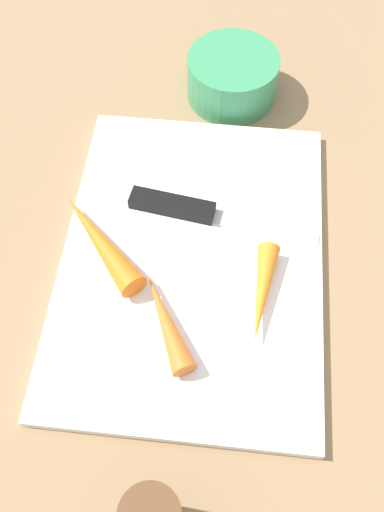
# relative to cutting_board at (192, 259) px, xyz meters

# --- Properties ---
(ground_plane) EXTENTS (1.40, 1.40, 0.00)m
(ground_plane) POSITION_rel_cutting_board_xyz_m (0.00, 0.00, -0.01)
(ground_plane) COLOR #8C6D4C
(cutting_board) EXTENTS (0.36, 0.26, 0.01)m
(cutting_board) POSITION_rel_cutting_board_xyz_m (0.00, 0.00, 0.00)
(cutting_board) COLOR white
(cutting_board) RESTS_ON ground_plane
(knife) EXTENTS (0.05, 0.20, 0.01)m
(knife) POSITION_rel_cutting_board_xyz_m (-0.05, -0.01, 0.01)
(knife) COLOR #B7B7BC
(knife) RESTS_ON cutting_board
(carrot_shortest) EXTENTS (0.10, 0.03, 0.02)m
(carrot_shortest) POSITION_rel_cutting_board_xyz_m (0.04, 0.07, 0.02)
(carrot_shortest) COLOR orange
(carrot_shortest) RESTS_ON cutting_board
(carrot_longest) EXTENTS (0.12, 0.11, 0.03)m
(carrot_longest) POSITION_rel_cutting_board_xyz_m (0.00, -0.09, 0.02)
(carrot_longest) COLOR orange
(carrot_longest) RESTS_ON cutting_board
(carrot_medium) EXTENTS (0.10, 0.07, 0.02)m
(carrot_medium) POSITION_rel_cutting_board_xyz_m (0.08, -0.02, 0.02)
(carrot_medium) COLOR orange
(carrot_medium) RESTS_ON cutting_board
(small_bowl) EXTENTS (0.11, 0.11, 0.05)m
(small_bowl) POSITION_rel_cutting_board_xyz_m (-0.24, 0.02, 0.02)
(small_bowl) COLOR #388C59
(small_bowl) RESTS_ON ground_plane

